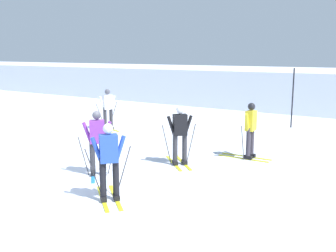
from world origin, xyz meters
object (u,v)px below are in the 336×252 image
at_px(skier_black, 180,133).
at_px(trail_marker_pole, 293,98).
at_px(skier_blue, 109,160).
at_px(skier_purple, 97,141).
at_px(skier_yellow, 250,129).
at_px(skier_white, 108,108).

relative_size(skier_black, trail_marker_pole, 0.67).
height_order(skier_blue, skier_purple, same).
bearing_deg(trail_marker_pole, skier_blue, -94.05).
distance_m(skier_black, skier_purple, 2.38).
bearing_deg(trail_marker_pole, skier_purple, -103.11).
bearing_deg(skier_blue, skier_yellow, 76.38).
height_order(skier_white, trail_marker_pole, trail_marker_pole).
bearing_deg(skier_purple, trail_marker_pole, 76.89).
bearing_deg(skier_black, skier_blue, -86.19).
xyz_separation_m(skier_white, skier_blue, (5.48, -5.98, 0.00)).
height_order(skier_purple, trail_marker_pole, trail_marker_pole).
relative_size(skier_blue, skier_yellow, 1.00).
bearing_deg(skier_purple, skier_white, 129.90).
distance_m(skier_white, skier_black, 5.96).
relative_size(skier_purple, skier_yellow, 1.00).
distance_m(skier_white, skier_blue, 8.12).
bearing_deg(skier_yellow, trail_marker_pole, 94.32).
bearing_deg(skier_black, skier_purple, -121.76).
bearing_deg(trail_marker_pole, skier_yellow, -85.68).
xyz_separation_m(skier_white, trail_marker_pole, (6.24, 4.77, 0.36)).
distance_m(skier_purple, skier_yellow, 4.61).
xyz_separation_m(skier_blue, skier_black, (-0.21, 3.21, 0.00)).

